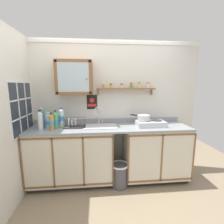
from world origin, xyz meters
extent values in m
plane|color=gray|center=(0.00, 0.00, 0.00)|extent=(5.67, 5.67, 0.00)
cube|color=silver|center=(0.00, 0.60, 1.21)|extent=(3.27, 0.05, 2.42)
cube|color=white|center=(0.00, 0.57, 2.37)|extent=(3.27, 0.02, 0.05)
cube|color=silver|center=(-1.36, -0.31, 1.21)|extent=(0.05, 3.38, 2.42)
cube|color=black|center=(-0.65, 0.31, 0.04)|extent=(1.30, 0.54, 0.08)
cube|color=beige|center=(-0.65, 0.28, 0.51)|extent=(1.33, 0.60, 0.85)
cube|color=brown|center=(-0.65, -0.03, 0.89)|extent=(1.33, 0.01, 0.03)
cube|color=brown|center=(-0.65, -0.03, 0.13)|extent=(1.33, 0.01, 0.03)
cube|color=brown|center=(-1.32, -0.03, 0.51)|extent=(0.02, 0.01, 0.79)
cube|color=brown|center=(-0.87, -0.03, 0.51)|extent=(0.02, 0.01, 0.79)
cube|color=brown|center=(-0.43, -0.03, 0.51)|extent=(0.02, 0.01, 0.79)
cube|color=brown|center=(0.01, -0.03, 0.51)|extent=(0.02, 0.01, 0.79)
cube|color=black|center=(0.79, 0.31, 0.04)|extent=(1.04, 0.54, 0.08)
cube|color=beige|center=(0.79, 0.28, 0.51)|extent=(1.06, 0.60, 0.85)
cube|color=brown|center=(0.79, -0.03, 0.89)|extent=(1.06, 0.01, 0.03)
cube|color=brown|center=(0.79, -0.03, 0.13)|extent=(1.06, 0.01, 0.03)
cube|color=brown|center=(0.25, -0.03, 0.51)|extent=(0.02, 0.01, 0.79)
cube|color=brown|center=(0.79, -0.03, 0.51)|extent=(0.02, 0.01, 0.79)
cube|color=brown|center=(1.32, -0.03, 0.51)|extent=(0.02, 0.01, 0.79)
cube|color=gray|center=(0.00, 0.28, 0.95)|extent=(2.63, 0.63, 0.03)
cube|color=gray|center=(0.00, 0.57, 1.00)|extent=(2.63, 0.02, 0.08)
cube|color=silver|center=(-0.17, 0.30, 0.97)|extent=(0.55, 0.36, 0.01)
cube|color=slate|center=(-0.17, 0.30, 0.82)|extent=(0.47, 0.29, 0.01)
cube|color=slate|center=(-0.17, 0.45, 0.89)|extent=(0.47, 0.01, 0.15)
cube|color=slate|center=(-0.17, 0.15, 0.89)|extent=(0.47, 0.01, 0.15)
cylinder|color=#4C4C51|center=(-0.17, 0.30, 0.82)|extent=(0.04, 0.04, 0.01)
cylinder|color=silver|center=(-0.19, 0.50, 0.98)|extent=(0.05, 0.05, 0.02)
cylinder|color=silver|center=(-0.19, 0.50, 1.09)|extent=(0.02, 0.02, 0.21)
torus|color=silver|center=(-0.19, 0.43, 1.20)|extent=(0.16, 0.02, 0.16)
cylinder|color=silver|center=(-0.13, 0.50, 1.01)|extent=(0.02, 0.02, 0.06)
cube|color=silver|center=(0.68, 0.27, 1.01)|extent=(0.47, 0.31, 0.09)
cylinder|color=#2D2D2D|center=(0.56, 0.29, 1.05)|extent=(0.19, 0.19, 0.01)
cylinder|color=#2D2D2D|center=(0.79, 0.29, 1.05)|extent=(0.19, 0.19, 0.01)
cylinder|color=black|center=(0.56, 0.13, 1.01)|extent=(0.03, 0.02, 0.03)
cylinder|color=black|center=(0.79, 0.13, 1.01)|extent=(0.03, 0.02, 0.03)
cylinder|color=silver|center=(0.56, 0.29, 1.10)|extent=(0.20, 0.20, 0.09)
torus|color=silver|center=(0.56, 0.29, 1.14)|extent=(0.21, 0.21, 0.01)
cylinder|color=black|center=(0.43, 0.40, 1.13)|extent=(0.13, 0.11, 0.02)
cylinder|color=#4CB266|center=(-0.88, 0.27, 1.08)|extent=(0.08, 0.08, 0.24)
cone|color=#4CB266|center=(-0.88, 0.27, 1.22)|extent=(0.08, 0.08, 0.04)
cylinder|color=#262626|center=(-0.88, 0.27, 1.25)|extent=(0.04, 0.04, 0.02)
cylinder|color=#3F8CCC|center=(-0.88, 0.27, 1.07)|extent=(0.08, 0.08, 0.07)
cylinder|color=#8CB7E0|center=(-0.99, 0.27, 1.07)|extent=(0.08, 0.08, 0.20)
cone|color=#8CB7E0|center=(-0.99, 0.27, 1.19)|extent=(0.08, 0.08, 0.04)
cylinder|color=white|center=(-0.99, 0.27, 1.21)|extent=(0.04, 0.04, 0.02)
cylinder|color=#3F8CCC|center=(-0.99, 0.27, 1.06)|extent=(0.08, 0.08, 0.06)
cylinder|color=gold|center=(-0.91, 0.17, 1.07)|extent=(0.07, 0.07, 0.22)
cone|color=gold|center=(-0.91, 0.17, 1.20)|extent=(0.07, 0.07, 0.03)
cylinder|color=#262626|center=(-0.91, 0.17, 1.23)|extent=(0.03, 0.03, 0.02)
cylinder|color=#3F8CCC|center=(-0.91, 0.17, 1.08)|extent=(0.07, 0.07, 0.06)
cylinder|color=white|center=(-1.09, 0.21, 1.09)|extent=(0.08, 0.08, 0.25)
cone|color=white|center=(-1.09, 0.21, 1.24)|extent=(0.08, 0.08, 0.04)
cylinder|color=#262626|center=(-1.09, 0.21, 1.26)|extent=(0.04, 0.04, 0.02)
cylinder|color=white|center=(-1.09, 0.21, 1.09)|extent=(0.08, 0.08, 0.07)
cylinder|color=silver|center=(-0.80, 0.37, 1.10)|extent=(0.08, 0.08, 0.27)
cone|color=silver|center=(-0.80, 0.37, 1.25)|extent=(0.08, 0.08, 0.04)
cylinder|color=#2D59B2|center=(-0.80, 0.37, 1.28)|extent=(0.04, 0.04, 0.02)
cylinder|color=#3F8CCC|center=(-0.80, 0.37, 1.10)|extent=(0.08, 0.08, 0.07)
cylinder|color=teal|center=(-1.11, 0.34, 1.10)|extent=(0.08, 0.08, 0.27)
cone|color=teal|center=(-1.11, 0.34, 1.25)|extent=(0.08, 0.08, 0.04)
cylinder|color=white|center=(-1.11, 0.34, 1.28)|extent=(0.04, 0.04, 0.02)
cylinder|color=#3F8CCC|center=(-1.11, 0.34, 1.10)|extent=(0.08, 0.08, 0.08)
cube|color=#333338|center=(-0.59, 0.31, 0.97)|extent=(0.34, 0.23, 0.01)
cylinder|color=#4C4F54|center=(-0.75, 0.20, 1.04)|extent=(0.01, 0.01, 0.13)
cylinder|color=#4C4F54|center=(-0.43, 0.20, 1.04)|extent=(0.01, 0.01, 0.13)
cylinder|color=#4C4F54|center=(-0.75, 0.41, 1.04)|extent=(0.01, 0.01, 0.13)
cylinder|color=#4C4F54|center=(-0.43, 0.41, 1.04)|extent=(0.01, 0.01, 0.13)
cylinder|color=#4C4F54|center=(-0.59, 0.20, 1.11)|extent=(0.32, 0.01, 0.01)
cylinder|color=#4C4F54|center=(-0.59, 0.41, 1.11)|extent=(0.32, 0.01, 0.01)
cylinder|color=white|center=(-0.67, 0.31, 1.05)|extent=(0.01, 0.15, 0.15)
cylinder|color=white|center=(-0.62, 0.31, 1.05)|extent=(0.01, 0.15, 0.15)
cylinder|color=white|center=(-0.57, 0.31, 1.05)|extent=(0.01, 0.13, 0.13)
cube|color=brown|center=(-0.58, 0.46, 1.77)|extent=(0.59, 0.24, 0.56)
cube|color=silver|center=(-0.58, 0.33, 1.77)|extent=(0.49, 0.01, 0.46)
cube|color=brown|center=(-0.85, 0.33, 1.77)|extent=(0.05, 0.01, 0.53)
cube|color=brown|center=(-0.31, 0.33, 1.77)|extent=(0.05, 0.01, 0.53)
cube|color=brown|center=(-0.58, 0.33, 2.02)|extent=(0.56, 0.01, 0.04)
cube|color=brown|center=(-0.58, 0.33, 1.52)|extent=(0.56, 0.01, 0.04)
sphere|color=olive|center=(-0.37, 0.32, 1.74)|extent=(0.02, 0.02, 0.02)
cube|color=brown|center=(0.29, 0.51, 1.58)|extent=(1.03, 0.14, 0.02)
cube|color=brown|center=(-0.19, 0.56, 1.52)|extent=(0.02, 0.03, 0.10)
cube|color=brown|center=(0.78, 0.56, 1.52)|extent=(0.02, 0.03, 0.10)
cylinder|color=tan|center=(-0.10, 0.50, 1.63)|extent=(0.04, 0.04, 0.07)
cylinder|color=white|center=(-0.10, 0.50, 1.68)|extent=(0.04, 0.04, 0.02)
cylinder|color=gold|center=(0.03, 0.51, 1.63)|extent=(0.04, 0.04, 0.06)
cylinder|color=black|center=(0.03, 0.51, 1.66)|extent=(0.05, 0.05, 0.02)
cylinder|color=silver|center=(0.22, 0.52, 1.63)|extent=(0.04, 0.04, 0.06)
cylinder|color=black|center=(0.22, 0.52, 1.66)|extent=(0.04, 0.04, 0.02)
cylinder|color=#598C3F|center=(0.39, 0.52, 1.63)|extent=(0.04, 0.04, 0.08)
cylinder|color=red|center=(0.39, 0.52, 1.68)|extent=(0.04, 0.04, 0.02)
cylinder|color=#E0C659|center=(0.54, 0.51, 1.64)|extent=(0.04, 0.04, 0.09)
cylinder|color=#33723F|center=(0.54, 0.51, 1.69)|extent=(0.04, 0.04, 0.02)
cylinder|color=silver|center=(0.70, 0.52, 1.64)|extent=(0.04, 0.04, 0.08)
cylinder|color=red|center=(0.70, 0.52, 1.68)|extent=(0.04, 0.04, 0.02)
cube|color=black|center=(-0.31, 0.58, 1.35)|extent=(0.19, 0.01, 0.26)
cube|color=red|center=(-0.31, 0.57, 1.29)|extent=(0.16, 0.00, 0.05)
cylinder|color=red|center=(-0.31, 0.57, 1.38)|extent=(0.08, 0.00, 0.08)
cube|color=#262D38|center=(-1.32, 0.18, 1.31)|extent=(0.01, 0.64, 0.74)
cube|color=white|center=(-1.33, 0.18, 1.31)|extent=(0.02, 0.69, 0.79)
cube|color=white|center=(-1.32, 0.06, 1.31)|extent=(0.01, 0.02, 0.74)
cube|color=white|center=(-1.32, 0.29, 1.31)|extent=(0.01, 0.02, 0.74)
cube|color=white|center=(-1.32, 0.18, 1.18)|extent=(0.01, 0.64, 0.02)
cube|color=white|center=(-1.32, 0.18, 1.44)|extent=(0.01, 0.64, 0.02)
cylinder|color=#4C4C51|center=(0.13, 0.08, 0.19)|extent=(0.27, 0.27, 0.38)
torus|color=white|center=(0.13, 0.08, 0.38)|extent=(0.30, 0.30, 0.03)
camera|label=1|loc=(-0.22, -2.26, 1.65)|focal=25.30mm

